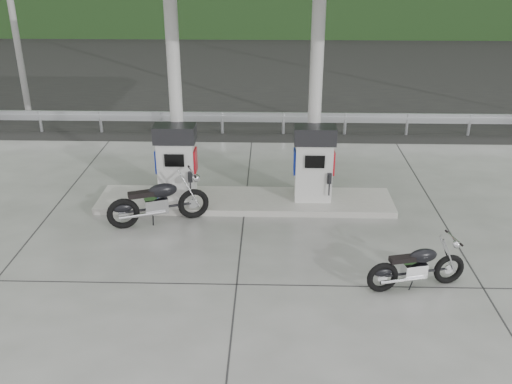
{
  "coord_description": "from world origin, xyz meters",
  "views": [
    {
      "loc": [
        0.6,
        -9.87,
        5.83
      ],
      "look_at": [
        0.3,
        1.0,
        1.0
      ],
      "focal_mm": 40.0,
      "sensor_mm": 36.0,
      "label": 1
    }
  ],
  "objects_px": {
    "gas_pump_left": "(176,162)",
    "motorcycle_left": "(159,202)",
    "motorcycle_right": "(417,267)",
    "gas_pump_right": "(314,164)"
  },
  "relations": [
    {
      "from": "gas_pump_left",
      "to": "motorcycle_left",
      "type": "bearing_deg",
      "value": -104.46
    },
    {
      "from": "gas_pump_left",
      "to": "motorcycle_right",
      "type": "height_order",
      "value": "gas_pump_left"
    },
    {
      "from": "gas_pump_left",
      "to": "gas_pump_right",
      "type": "bearing_deg",
      "value": 0.0
    },
    {
      "from": "motorcycle_right",
      "to": "gas_pump_right",
      "type": "bearing_deg",
      "value": 101.61
    },
    {
      "from": "gas_pump_left",
      "to": "motorcycle_left",
      "type": "relative_size",
      "value": 0.85
    },
    {
      "from": "gas_pump_left",
      "to": "motorcycle_left",
      "type": "xyz_separation_m",
      "value": [
        -0.27,
        -1.04,
        -0.55
      ]
    },
    {
      "from": "gas_pump_right",
      "to": "motorcycle_left",
      "type": "bearing_deg",
      "value": -163.32
    },
    {
      "from": "gas_pump_left",
      "to": "motorcycle_right",
      "type": "xyz_separation_m",
      "value": [
        4.85,
        -3.48,
        -0.63
      ]
    },
    {
      "from": "motorcycle_left",
      "to": "motorcycle_right",
      "type": "bearing_deg",
      "value": -45.92
    },
    {
      "from": "gas_pump_right",
      "to": "motorcycle_right",
      "type": "xyz_separation_m",
      "value": [
        1.65,
        -3.48,
        -0.63
      ]
    }
  ]
}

